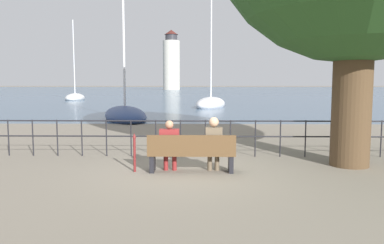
# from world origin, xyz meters

# --- Properties ---
(ground_plane) EXTENTS (1000.00, 1000.00, 0.00)m
(ground_plane) POSITION_xyz_m (0.00, 0.00, 0.00)
(ground_plane) COLOR gray
(harbor_water) EXTENTS (600.00, 300.00, 0.01)m
(harbor_water) POSITION_xyz_m (0.00, 160.72, 0.00)
(harbor_water) COLOR #47607A
(harbor_water) RESTS_ON ground_plane
(park_bench) EXTENTS (2.04, 0.45, 0.90)m
(park_bench) POSITION_xyz_m (0.00, -0.07, 0.44)
(park_bench) COLOR brown
(park_bench) RESTS_ON ground_plane
(seated_person_left) EXTENTS (0.46, 0.35, 1.22)m
(seated_person_left) POSITION_xyz_m (-0.52, 0.01, 0.67)
(seated_person_left) COLOR maroon
(seated_person_left) RESTS_ON ground_plane
(seated_person_right) EXTENTS (0.39, 0.35, 1.30)m
(seated_person_right) POSITION_xyz_m (0.52, 0.01, 0.71)
(seated_person_right) COLOR brown
(seated_person_right) RESTS_ON ground_plane
(promenade_railing) EXTENTS (13.53, 0.04, 1.05)m
(promenade_railing) POSITION_xyz_m (-0.00, 1.90, 0.69)
(promenade_railing) COLOR black
(promenade_railing) RESTS_ON ground_plane
(closed_umbrella) EXTENTS (0.09, 0.09, 0.92)m
(closed_umbrella) POSITION_xyz_m (-1.34, -0.03, 0.51)
(closed_umbrella) COLOR maroon
(closed_umbrella) RESTS_ON ground_plane
(sailboat_0) EXTENTS (3.81, 5.51, 12.16)m
(sailboat_0) POSITION_xyz_m (1.21, 24.84, 0.36)
(sailboat_0) COLOR silver
(sailboat_0) RESTS_ON ground_plane
(sailboat_1) EXTENTS (4.24, 6.81, 11.60)m
(sailboat_1) POSITION_xyz_m (-4.20, 13.18, 0.30)
(sailboat_1) COLOR navy
(sailboat_1) RESTS_ON ground_plane
(sailboat_2) EXTENTS (2.81, 5.59, 10.78)m
(sailboat_2) POSITION_xyz_m (-16.26, 40.48, 0.32)
(sailboat_2) COLOR white
(sailboat_2) RESTS_ON ground_plane
(harbor_lighthouse) EXTENTS (6.37, 6.37, 22.42)m
(harbor_lighthouse) POSITION_xyz_m (-10.41, 133.83, 10.43)
(harbor_lighthouse) COLOR beige
(harbor_lighthouse) RESTS_ON ground_plane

